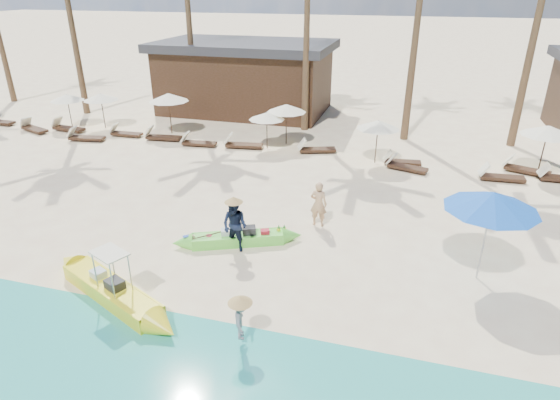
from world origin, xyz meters
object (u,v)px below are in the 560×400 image
(yellow_canoe, at_px, (112,291))
(green_canoe, at_px, (238,238))
(tourist, at_px, (318,204))
(blue_umbrella, at_px, (492,201))

(yellow_canoe, bearing_deg, green_canoe, 83.11)
(green_canoe, xyz_separation_m, tourist, (2.17, 1.95, 0.60))
(tourist, relative_size, blue_umbrella, 0.60)
(yellow_canoe, xyz_separation_m, tourist, (4.34, 5.53, 0.55))
(green_canoe, distance_m, yellow_canoe, 4.19)
(yellow_canoe, height_order, tourist, tourist)
(tourist, xyz_separation_m, blue_umbrella, (4.95, -1.88, 1.59))
(green_canoe, bearing_deg, yellow_canoe, -144.75)
(tourist, bearing_deg, blue_umbrella, 162.75)
(yellow_canoe, relative_size, tourist, 3.40)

